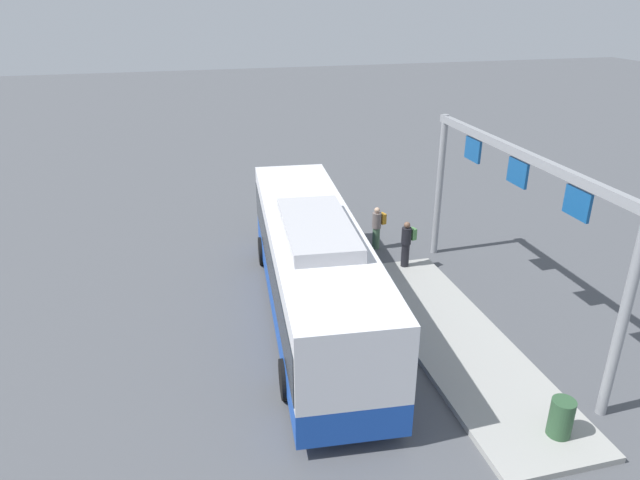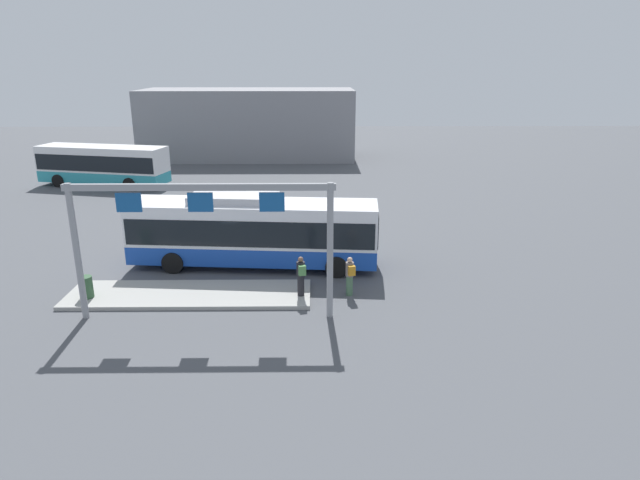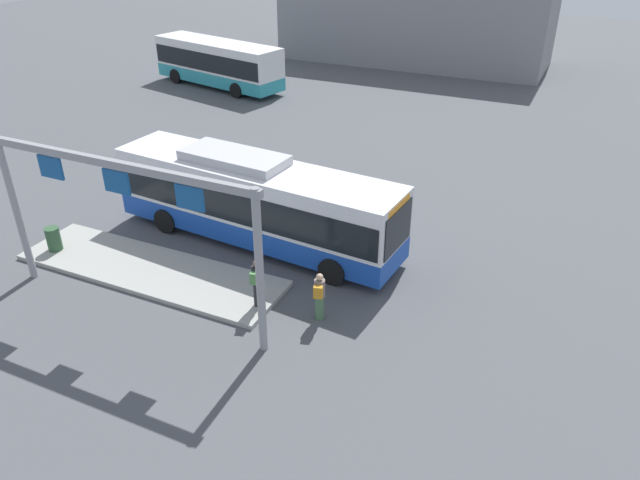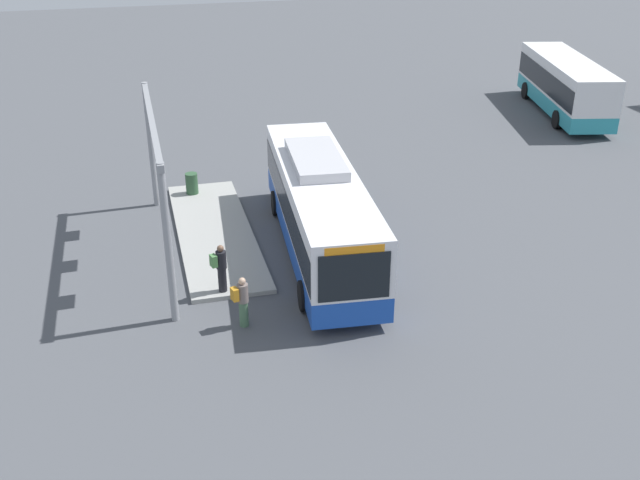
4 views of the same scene
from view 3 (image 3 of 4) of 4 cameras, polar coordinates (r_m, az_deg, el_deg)
ground_plane at (r=23.70m, az=-5.85°, el=-0.06°), size 120.00×120.00×0.00m
platform_curb at (r=22.44m, az=-15.64°, el=-2.71°), size 10.00×2.80×0.16m
bus_main at (r=22.88m, az=-6.09°, el=3.90°), size 11.70×3.47×3.46m
bus_background_left at (r=44.28m, az=-9.55°, el=16.22°), size 10.37×4.68×3.10m
person_boarding at (r=19.27m, az=-5.94°, el=-3.97°), size 0.44×0.58×1.67m
person_waiting_near at (r=18.83m, az=-0.05°, el=-5.26°), size 0.43×0.58×1.67m
platform_sign_gantry at (r=18.76m, az=-18.23°, el=3.19°), size 9.67×0.24×5.20m
station_building at (r=51.93m, az=9.00°, el=19.97°), size 20.75×8.00×6.73m
trash_bin at (r=24.54m, az=-23.75°, el=0.11°), size 0.52×0.52×0.90m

